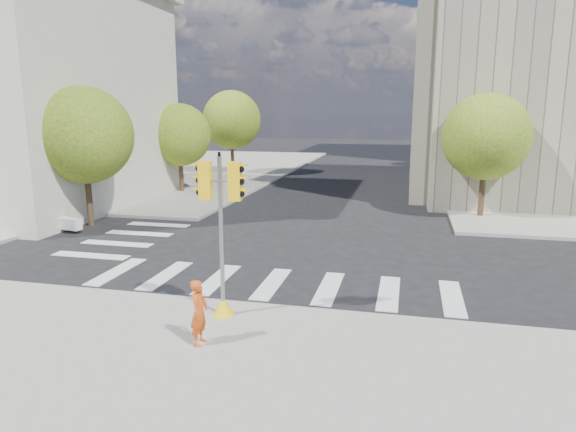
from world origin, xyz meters
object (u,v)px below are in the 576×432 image
(traffic_signal, at_px, (222,249))
(planter_wall, at_px, (31,219))
(lamp_far, at_px, (462,119))
(photographer, at_px, (199,312))
(lamp_near, at_px, (486,124))

(traffic_signal, bearing_deg, planter_wall, 145.44)
(traffic_signal, relative_size, planter_wall, 0.70)
(lamp_far, xyz_separation_m, planter_wall, (-21.00, -24.94, -4.18))
(photographer, bearing_deg, traffic_signal, 2.57)
(lamp_near, xyz_separation_m, traffic_signal, (-8.57, -19.03, -2.67))
(photographer, height_order, planter_wall, photographer)
(planter_wall, bearing_deg, traffic_signal, -21.78)
(lamp_far, relative_size, photographer, 5.41)
(lamp_far, relative_size, planter_wall, 1.35)
(planter_wall, bearing_deg, lamp_far, 61.19)
(lamp_far, relative_size, traffic_signal, 1.94)
(traffic_signal, height_order, photographer, traffic_signal)
(lamp_far, xyz_separation_m, photographer, (-8.50, -34.72, -3.68))
(lamp_far, bearing_deg, traffic_signal, -104.54)
(traffic_signal, distance_m, planter_wall, 14.91)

